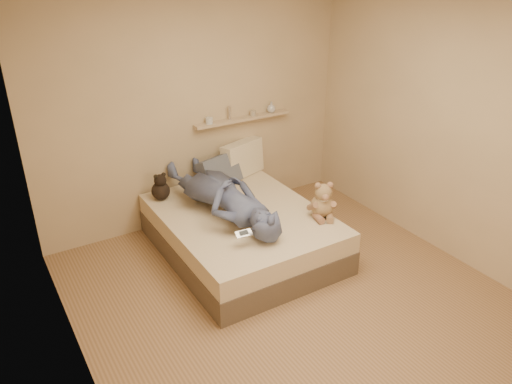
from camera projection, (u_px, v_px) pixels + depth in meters
room at (299, 166)px, 3.93m from camera, size 3.80×3.80×3.80m
bed at (242, 232)px, 5.12m from camera, size 1.50×1.90×0.45m
game_console at (244, 233)px, 4.39m from camera, size 0.16×0.08×0.05m
teddy_bear at (323, 203)px, 4.88m from camera, size 0.30×0.31×0.38m
dark_plush at (161, 188)px, 5.24m from camera, size 0.20×0.20×0.30m
pillow_cream at (242, 159)px, 5.80m from camera, size 0.58×0.35×0.41m
pillow_grey at (220, 172)px, 5.53m from camera, size 0.55×0.40×0.37m
person at (223, 195)px, 4.94m from camera, size 0.74×1.70×0.39m
wall_shelf at (243, 119)px, 5.69m from camera, size 1.20×0.12×0.03m
shelf_bottles at (254, 111)px, 5.73m from camera, size 0.92×0.14×0.17m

